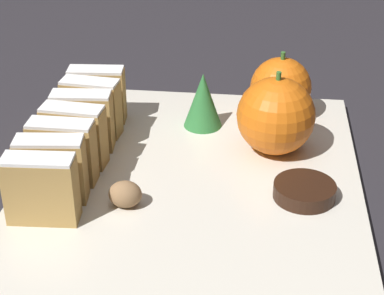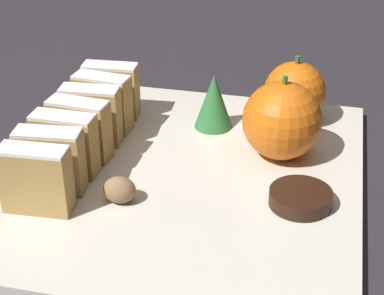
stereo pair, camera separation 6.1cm
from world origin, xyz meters
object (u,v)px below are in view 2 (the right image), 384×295
Objects in this scene: orange_near at (295,92)px; walnut at (120,190)px; orange_far at (282,120)px; chocolate_cookie at (301,198)px.

orange_near reaches higher than walnut.
orange_near is 2.54× the size of walnut.
orange_far is at bearing -93.90° from orange_near.
chocolate_cookie is (0.16, 0.03, -0.01)m from walnut.
orange_near is at bearing 97.71° from chocolate_cookie.
walnut is (-0.14, -0.20, -0.02)m from orange_near.
chocolate_cookie is at bearing -82.29° from orange_near.
orange_near reaches higher than chocolate_cookie.
orange_near is at bearing 86.10° from orange_far.
orange_far is 0.18m from walnut.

